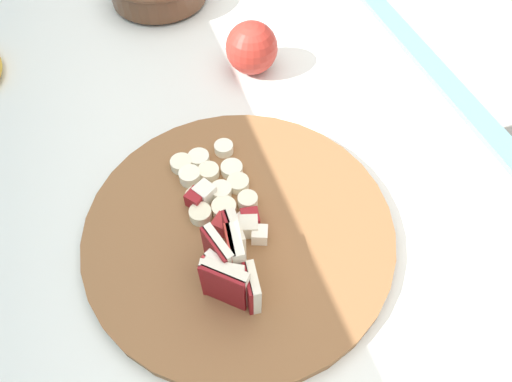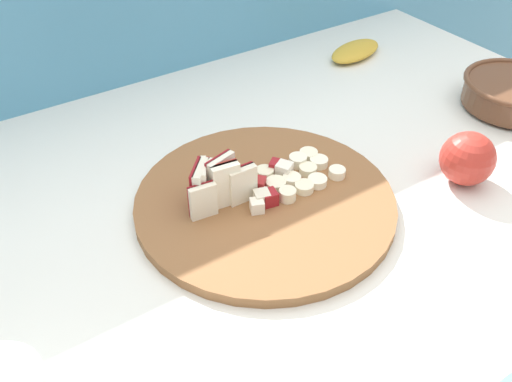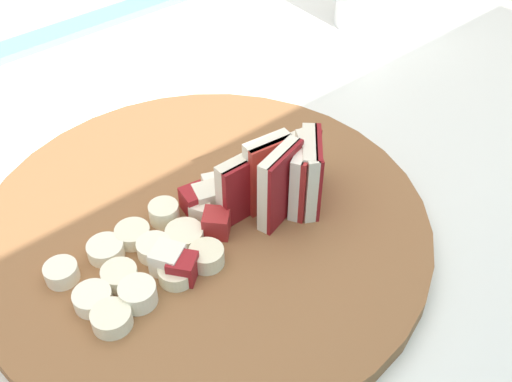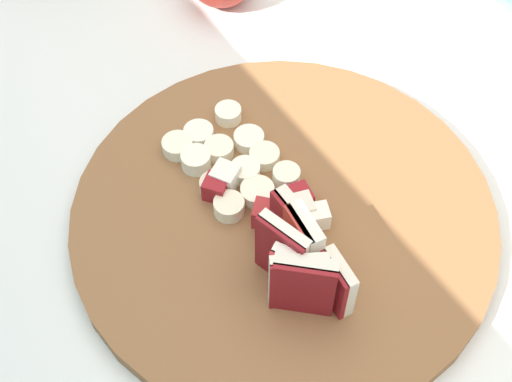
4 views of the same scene
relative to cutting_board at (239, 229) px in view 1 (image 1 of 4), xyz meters
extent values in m
plane|color=#B2ADA3|center=(0.07, 0.02, -0.92)|extent=(10.00, 10.00, 0.00)
cube|color=silver|center=(0.07, 0.02, -0.47)|extent=(1.22, 0.83, 0.92)
cube|color=#60A8C6|center=(0.07, -0.38, -0.02)|extent=(1.22, 0.04, 0.04)
cylinder|color=brown|center=(0.00, 0.00, 0.00)|extent=(0.36, 0.36, 0.02)
cube|color=maroon|center=(-0.03, 0.02, 0.03)|extent=(0.04, 0.01, 0.05)
cube|color=beige|center=(-0.03, 0.01, 0.03)|extent=(0.04, 0.01, 0.05)
cube|color=maroon|center=(-0.09, 0.02, 0.03)|extent=(0.04, 0.01, 0.05)
cube|color=beige|center=(-0.09, 0.01, 0.03)|extent=(0.04, 0.01, 0.05)
cube|color=#B22D23|center=(-0.05, 0.02, 0.04)|extent=(0.04, 0.01, 0.06)
cube|color=#EFE5CC|center=(-0.05, 0.02, 0.04)|extent=(0.04, 0.02, 0.06)
cube|color=maroon|center=(-0.05, 0.04, 0.04)|extent=(0.04, 0.02, 0.07)
cube|color=#EFE5CC|center=(-0.05, 0.03, 0.04)|extent=(0.05, 0.02, 0.07)
cube|color=#A32323|center=(-0.07, 0.04, 0.04)|extent=(0.04, 0.02, 0.06)
cube|color=white|center=(-0.07, 0.04, 0.04)|extent=(0.04, 0.03, 0.06)
cube|color=maroon|center=(-0.08, 0.04, 0.04)|extent=(0.04, 0.04, 0.06)
cube|color=beige|center=(-0.08, 0.04, 0.04)|extent=(0.04, 0.04, 0.06)
cube|color=maroon|center=(-0.08, 0.04, 0.04)|extent=(0.02, 0.04, 0.06)
cube|color=beige|center=(-0.07, 0.04, 0.04)|extent=(0.03, 0.04, 0.06)
cube|color=beige|center=(-0.01, -0.01, 0.02)|extent=(0.03, 0.03, 0.02)
cube|color=#A32323|center=(0.00, 0.02, 0.02)|extent=(0.03, 0.03, 0.02)
cube|color=#EFE5CC|center=(0.00, 0.00, 0.02)|extent=(0.02, 0.02, 0.01)
cube|color=maroon|center=(0.05, 0.04, 0.02)|extent=(0.03, 0.03, 0.02)
cube|color=white|center=(-0.02, -0.02, 0.02)|extent=(0.02, 0.02, 0.02)
cube|color=white|center=(0.05, 0.03, 0.02)|extent=(0.03, 0.03, 0.02)
cube|color=maroon|center=(0.00, -0.01, 0.02)|extent=(0.02, 0.02, 0.02)
cylinder|color=#F4EAC6|center=(0.02, -0.02, 0.02)|extent=(0.02, 0.02, 0.02)
cylinder|color=#F4EAC6|center=(0.05, -0.02, 0.01)|extent=(0.03, 0.03, 0.01)
cylinder|color=white|center=(0.08, -0.02, 0.01)|extent=(0.03, 0.03, 0.01)
cylinder|color=white|center=(0.11, -0.02, 0.01)|extent=(0.02, 0.02, 0.01)
cylinder|color=#F4EAC6|center=(0.03, 0.01, 0.01)|extent=(0.03, 0.03, 0.01)
cylinder|color=white|center=(0.05, 0.01, 0.01)|extent=(0.03, 0.03, 0.01)
cylinder|color=#F4EAC6|center=(0.08, 0.01, 0.01)|extent=(0.03, 0.03, 0.01)
cylinder|color=white|center=(0.11, 0.01, 0.01)|extent=(0.03, 0.03, 0.01)
cylinder|color=beige|center=(0.03, 0.04, 0.01)|extent=(0.03, 0.03, 0.01)
cylinder|color=beige|center=(0.05, 0.04, 0.01)|extent=(0.03, 0.03, 0.01)
cylinder|color=white|center=(0.08, 0.04, 0.02)|extent=(0.03, 0.03, 0.02)
cylinder|color=#F4EAC6|center=(0.11, 0.04, 0.01)|extent=(0.03, 0.03, 0.01)
sphere|color=#B22D23|center=(0.28, -0.11, 0.03)|extent=(0.08, 0.08, 0.08)
camera|label=1|loc=(-0.26, 0.07, 0.46)|focal=31.69mm
camera|label=2|loc=(-0.33, -0.48, 0.49)|focal=38.51mm
camera|label=3|loc=(0.19, 0.29, 0.35)|focal=42.82mm
camera|label=4|loc=(-0.27, 0.21, 0.51)|focal=50.68mm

